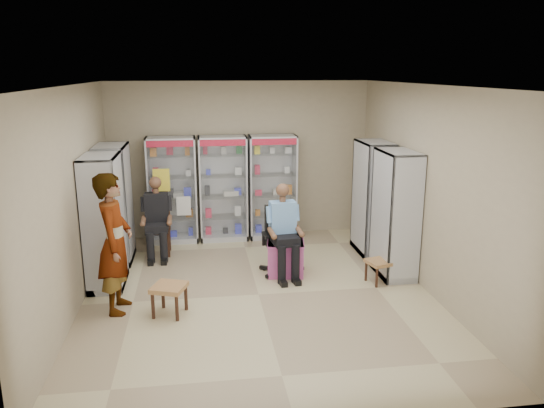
{
  "coord_description": "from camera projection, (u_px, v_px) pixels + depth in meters",
  "views": [
    {
      "loc": [
        -0.83,
        -7.16,
        3.21
      ],
      "look_at": [
        0.3,
        0.7,
        1.18
      ],
      "focal_mm": 35.0,
      "sensor_mm": 36.0,
      "label": 1
    }
  ],
  "objects": [
    {
      "name": "seated_customer",
      "position": [
        157.0,
        219.0,
        9.26
      ],
      "size": [
        0.44,
        0.6,
        1.34
      ],
      "primitive_type": null,
      "color": "black",
      "rests_on": "floor"
    },
    {
      "name": "floor",
      "position": [
        259.0,
        295.0,
        7.77
      ],
      "size": [
        6.0,
        6.0,
        0.0
      ],
      "primitive_type": "plane",
      "color": "tan",
      "rests_on": "ground"
    },
    {
      "name": "cabinet_back_left",
      "position": [
        173.0,
        190.0,
        9.96
      ],
      "size": [
        0.9,
        0.5,
        2.0
      ],
      "primitive_type": "cube",
      "color": "silver",
      "rests_on": "floor"
    },
    {
      "name": "cabinet_left_far",
      "position": [
        115.0,
        204.0,
        8.94
      ],
      "size": [
        0.9,
        0.5,
        2.0
      ],
      "primitive_type": "cube",
      "rotation": [
        0.0,
        0.0,
        -1.57
      ],
      "color": "#A4A6AB",
      "rests_on": "floor"
    },
    {
      "name": "seated_shopkeeper",
      "position": [
        282.0,
        232.0,
        8.39
      ],
      "size": [
        0.53,
        0.69,
        1.4
      ],
      "primitive_type": null,
      "rotation": [
        0.0,
        0.0,
        0.11
      ],
      "color": "#627FC2",
      "rests_on": "floor"
    },
    {
      "name": "pink_trunk",
      "position": [
        285.0,
        258.0,
        8.51
      ],
      "size": [
        0.64,
        0.62,
        0.54
      ],
      "primitive_type": "cube",
      "rotation": [
        0.0,
        0.0,
        -0.15
      ],
      "color": "#9E3F84",
      "rests_on": "floor"
    },
    {
      "name": "cabinet_right_near",
      "position": [
        395.0,
        214.0,
        8.31
      ],
      "size": [
        0.9,
        0.5,
        2.0
      ],
      "primitive_type": "cube",
      "rotation": [
        0.0,
        0.0,
        1.57
      ],
      "color": "#9FA2A6",
      "rests_on": "floor"
    },
    {
      "name": "woven_stool_b",
      "position": [
        170.0,
        300.0,
        7.1
      ],
      "size": [
        0.53,
        0.53,
        0.42
      ],
      "primitive_type": "cube",
      "rotation": [
        0.0,
        0.0,
        -0.35
      ],
      "color": "#A07643",
      "rests_on": "floor"
    },
    {
      "name": "cabinet_left_near",
      "position": [
        104.0,
        222.0,
        7.89
      ],
      "size": [
        0.9,
        0.5,
        2.0
      ],
      "primitive_type": "cube",
      "rotation": [
        0.0,
        0.0,
        -1.57
      ],
      "color": "#B3B5BA",
      "rests_on": "floor"
    },
    {
      "name": "office_chair",
      "position": [
        282.0,
        240.0,
        8.47
      ],
      "size": [
        0.66,
        0.66,
        1.1
      ],
      "primitive_type": "cube",
      "rotation": [
        0.0,
        0.0,
        0.11
      ],
      "color": "black",
      "rests_on": "floor"
    },
    {
      "name": "cabinet_back_mid",
      "position": [
        223.0,
        189.0,
        10.09
      ],
      "size": [
        0.9,
        0.5,
        2.0
      ],
      "primitive_type": "cube",
      "color": "#A2A5A9",
      "rests_on": "floor"
    },
    {
      "name": "woven_stool_a",
      "position": [
        379.0,
        271.0,
        8.17
      ],
      "size": [
        0.44,
        0.44,
        0.36
      ],
      "primitive_type": "cube",
      "rotation": [
        0.0,
        0.0,
        0.28
      ],
      "color": "#AB7D48",
      "rests_on": "floor"
    },
    {
      "name": "cabinet_back_right",
      "position": [
        272.0,
        187.0,
        10.22
      ],
      "size": [
        0.9,
        0.5,
        2.0
      ],
      "primitive_type": "cube",
      "color": "silver",
      "rests_on": "floor"
    },
    {
      "name": "wooden_chair",
      "position": [
        158.0,
        229.0,
        9.36
      ],
      "size": [
        0.42,
        0.42,
        0.94
      ],
      "primitive_type": "cube",
      "color": "black",
      "rests_on": "floor"
    },
    {
      "name": "cabinet_right_far",
      "position": [
        373.0,
        198.0,
        9.37
      ],
      "size": [
        0.9,
        0.5,
        2.0
      ],
      "primitive_type": "cube",
      "rotation": [
        0.0,
        0.0,
        1.57
      ],
      "color": "#A4A7AB",
      "rests_on": "floor"
    },
    {
      "name": "room_shell",
      "position": [
        258.0,
        162.0,
        7.28
      ],
      "size": [
        5.02,
        6.02,
        3.01
      ],
      "color": "tan",
      "rests_on": "ground"
    },
    {
      "name": "standing_man",
      "position": [
        115.0,
        243.0,
        7.05
      ],
      "size": [
        0.5,
        0.72,
        1.91
      ],
      "primitive_type": "imported",
      "rotation": [
        0.0,
        0.0,
        1.51
      ],
      "color": "gray",
      "rests_on": "floor"
    },
    {
      "name": "tea_glass",
      "position": [
        282.0,
        238.0,
        8.47
      ],
      "size": [
        0.07,
        0.07,
        0.11
      ],
      "primitive_type": "cylinder",
      "color": "#632F08",
      "rests_on": "pink_trunk"
    }
  ]
}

